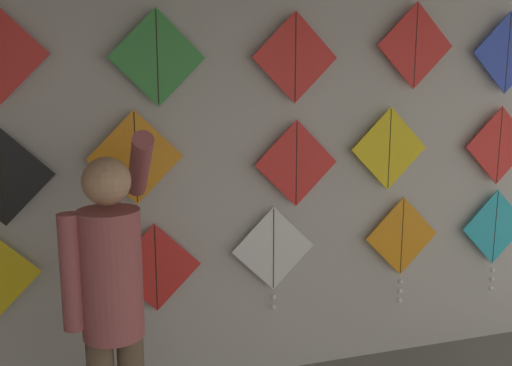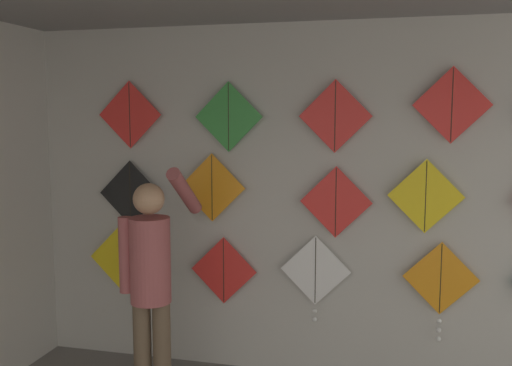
{
  "view_description": "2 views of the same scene",
  "coord_description": "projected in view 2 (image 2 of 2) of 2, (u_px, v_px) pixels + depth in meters",
  "views": [
    {
      "loc": [
        -1.19,
        0.59,
        2.0
      ],
      "look_at": [
        -0.24,
        3.67,
        1.37
      ],
      "focal_mm": 40.0,
      "sensor_mm": 36.0,
      "label": 1
    },
    {
      "loc": [
        0.54,
        -0.42,
        2.1
      ],
      "look_at": [
        -0.47,
        3.67,
        1.59
      ],
      "focal_mm": 40.0,
      "sensor_mm": 36.0,
      "label": 2
    }
  ],
  "objects": [
    {
      "name": "kite_0",
      "position": [
        120.0,
        258.0,
        4.86
      ],
      "size": [
        0.55,
        0.01,
        0.55
      ],
      "color": "yellow"
    },
    {
      "name": "kite_13",
      "position": [
        452.0,
        105.0,
        4.08
      ],
      "size": [
        0.55,
        0.01,
        0.55
      ],
      "color": "red"
    },
    {
      "name": "kite_10",
      "position": [
        130.0,
        115.0,
        4.68
      ],
      "size": [
        0.55,
        0.01,
        0.55
      ],
      "color": "red"
    },
    {
      "name": "shopkeeper",
      "position": [
        151.0,
        276.0,
        3.96
      ],
      "size": [
        0.44,
        0.63,
        1.74
      ],
      "rotation": [
        0.0,
        0.0,
        0.14
      ],
      "color": "brown",
      "rests_on": "ground"
    },
    {
      "name": "kite_12",
      "position": [
        335.0,
        116.0,
        4.28
      ],
      "size": [
        0.55,
        0.01,
        0.55
      ],
      "color": "red"
    },
    {
      "name": "kite_6",
      "position": [
        212.0,
        188.0,
        4.59
      ],
      "size": [
        0.55,
        0.01,
        0.55
      ],
      "color": "orange"
    },
    {
      "name": "kite_8",
      "position": [
        426.0,
        196.0,
        4.19
      ],
      "size": [
        0.55,
        0.01,
        0.55
      ],
      "color": "yellow"
    },
    {
      "name": "kite_1",
      "position": [
        224.0,
        270.0,
        4.65
      ],
      "size": [
        0.55,
        0.01,
        0.55
      ],
      "color": "red"
    },
    {
      "name": "kite_11",
      "position": [
        229.0,
        117.0,
        4.48
      ],
      "size": [
        0.55,
        0.01,
        0.55
      ],
      "color": "#338C38"
    },
    {
      "name": "kite_2",
      "position": [
        315.0,
        273.0,
        4.46
      ],
      "size": [
        0.55,
        0.04,
        0.69
      ],
      "color": "white"
    },
    {
      "name": "kite_5",
      "position": [
        130.0,
        194.0,
        4.77
      ],
      "size": [
        0.55,
        0.01,
        0.55
      ],
      "color": "black"
    },
    {
      "name": "kite_7",
      "position": [
        336.0,
        202.0,
        4.36
      ],
      "size": [
        0.55,
        0.01,
        0.55
      ],
      "color": "red"
    },
    {
      "name": "back_panel",
      "position": [
        324.0,
        204.0,
        4.47
      ],
      "size": [
        5.62,
        0.06,
        2.8
      ],
      "primitive_type": "cube",
      "color": "#BCB7AD",
      "rests_on": "ground"
    },
    {
      "name": "kite_3",
      "position": [
        440.0,
        284.0,
        4.24
      ],
      "size": [
        0.55,
        0.04,
        0.76
      ],
      "color": "orange"
    }
  ]
}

